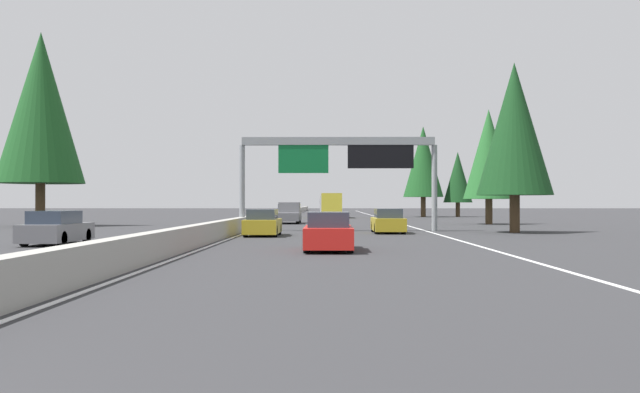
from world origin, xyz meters
TOP-DOWN VIEW (x-y plane):
  - ground_plane at (60.00, 0.00)m, footprint 320.00×320.00m
  - median_barrier at (80.00, 0.30)m, footprint 180.00×0.56m
  - shoulder_stripe_right at (70.00, -11.52)m, footprint 160.00×0.16m
  - shoulder_stripe_median at (70.00, -0.25)m, footprint 160.00×0.16m
  - sign_gantry_overhead at (38.77, -6.04)m, footprint 0.50×12.68m
  - sedan_near_center at (21.53, -5.23)m, footprint 4.40×1.80m
  - sedan_mid_center at (32.76, -1.62)m, footprint 4.40×1.80m
  - box_truck_near_right at (77.22, -5.64)m, footprint 8.50×2.40m
  - minivan_distant_a at (121.82, -5.60)m, footprint 5.00×1.95m
  - pickup_far_center at (55.19, -1.76)m, footprint 5.60×2.00m
  - sedan_mid_right at (36.30, -8.82)m, footprint 4.40×1.80m
  - bus_far_right at (106.41, -5.18)m, footprint 11.50×2.55m
  - oncoming_near at (25.11, 6.67)m, footprint 4.40×1.80m
  - conifer_right_near at (36.91, -16.60)m, footprint 4.58×4.58m
  - conifer_right_mid at (52.91, -18.88)m, footprint 4.30×4.30m
  - conifer_right_far at (82.37, -17.51)m, footprint 5.16×5.16m
  - conifer_right_distant at (83.24, -22.13)m, footprint 3.73×3.73m
  - conifer_left_near at (47.72, 17.18)m, footprint 6.67×6.67m

SIDE VIEW (x-z plane):
  - ground_plane at x=60.00m, z-range 0.00..0.00m
  - shoulder_stripe_right at x=70.00m, z-range 0.00..0.01m
  - shoulder_stripe_median at x=70.00m, z-range 0.00..0.01m
  - median_barrier at x=80.00m, z-range 0.00..0.90m
  - sedan_near_center at x=21.53m, z-range -0.05..1.42m
  - sedan_mid_center at x=32.76m, z-range -0.05..1.42m
  - sedan_mid_right at x=36.30m, z-range -0.05..1.42m
  - oncoming_near at x=25.11m, z-range -0.05..1.42m
  - pickup_far_center at x=55.19m, z-range -0.02..1.84m
  - minivan_distant_a at x=121.82m, z-range 0.11..1.80m
  - box_truck_near_right at x=77.22m, z-range 0.14..3.09m
  - bus_far_right at x=106.41m, z-range 0.17..3.27m
  - sign_gantry_overhead at x=38.77m, z-range 1.78..7.80m
  - conifer_right_distant at x=83.24m, z-range 0.90..9.37m
  - conifer_right_mid at x=52.91m, z-range 1.05..10.83m
  - conifer_right_near at x=36.91m, z-range 1.12..11.53m
  - conifer_right_far at x=82.37m, z-range 1.26..12.98m
  - conifer_left_near at x=47.72m, z-range 1.64..16.81m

